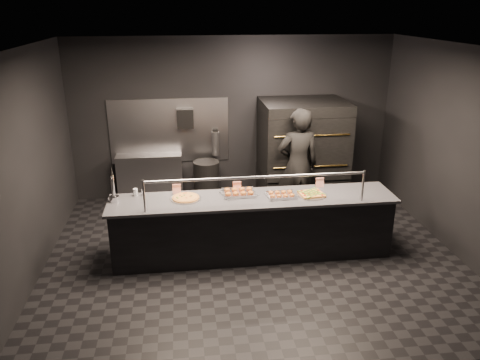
# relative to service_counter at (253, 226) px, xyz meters

# --- Properties ---
(room) EXTENTS (6.04, 6.00, 3.00)m
(room) POSITION_rel_service_counter_xyz_m (-0.02, 0.05, 1.03)
(room) COLOR black
(room) RESTS_ON ground
(service_counter) EXTENTS (4.10, 0.78, 1.37)m
(service_counter) POSITION_rel_service_counter_xyz_m (0.00, 0.00, 0.00)
(service_counter) COLOR black
(service_counter) RESTS_ON ground
(pizza_oven) EXTENTS (1.50, 1.23, 1.91)m
(pizza_oven) POSITION_rel_service_counter_xyz_m (1.20, 1.90, 0.50)
(pizza_oven) COLOR black
(pizza_oven) RESTS_ON ground
(prep_shelf) EXTENTS (1.20, 0.35, 0.90)m
(prep_shelf) POSITION_rel_service_counter_xyz_m (-1.60, 2.32, -0.01)
(prep_shelf) COLOR #99999E
(prep_shelf) RESTS_ON ground
(towel_dispenser) EXTENTS (0.30, 0.20, 0.35)m
(towel_dispenser) POSITION_rel_service_counter_xyz_m (-0.90, 2.39, 1.09)
(towel_dispenser) COLOR black
(towel_dispenser) RESTS_ON room
(fire_extinguisher) EXTENTS (0.14, 0.14, 0.51)m
(fire_extinguisher) POSITION_rel_service_counter_xyz_m (-0.35, 2.40, 0.60)
(fire_extinguisher) COLOR #B2B2B7
(fire_extinguisher) RESTS_ON room
(beer_tap) EXTENTS (0.14, 0.19, 0.52)m
(beer_tap) POSITION_rel_service_counter_xyz_m (-1.95, 0.11, 0.61)
(beer_tap) COLOR silver
(beer_tap) RESTS_ON service_counter
(round_pizza) EXTENTS (0.44, 0.44, 0.03)m
(round_pizza) POSITION_rel_service_counter_xyz_m (-0.96, 0.08, 0.47)
(round_pizza) COLOR silver
(round_pizza) RESTS_ON service_counter
(slider_tray_a) EXTENTS (0.55, 0.47, 0.08)m
(slider_tray_a) POSITION_rel_service_counter_xyz_m (-0.19, 0.15, 0.49)
(slider_tray_a) COLOR silver
(slider_tray_a) RESTS_ON service_counter
(slider_tray_b) EXTENTS (0.45, 0.36, 0.06)m
(slider_tray_b) POSITION_rel_service_counter_xyz_m (0.41, -0.01, 0.48)
(slider_tray_b) COLOR silver
(slider_tray_b) RESTS_ON service_counter
(square_pizza) EXTENTS (0.42, 0.42, 0.05)m
(square_pizza) POSITION_rel_service_counter_xyz_m (0.85, -0.02, 0.47)
(square_pizza) COLOR silver
(square_pizza) RESTS_ON service_counter
(condiment_jar) EXTENTS (0.16, 0.06, 0.11)m
(condiment_jar) POSITION_rel_service_counter_xyz_m (-1.64, 0.28, 0.51)
(condiment_jar) COLOR silver
(condiment_jar) RESTS_ON service_counter
(tent_cards) EXTENTS (2.26, 0.04, 0.15)m
(tent_cards) POSITION_rel_service_counter_xyz_m (-0.07, 0.28, 0.53)
(tent_cards) COLOR white
(tent_cards) RESTS_ON service_counter
(trash_bin) EXTENTS (0.48, 0.48, 0.80)m
(trash_bin) POSITION_rel_service_counter_xyz_m (-0.55, 2.07, -0.06)
(trash_bin) COLOR black
(trash_bin) RESTS_ON ground
(worker) EXTENTS (0.74, 0.52, 1.95)m
(worker) POSITION_rel_service_counter_xyz_m (0.94, 1.16, 0.51)
(worker) COLOR black
(worker) RESTS_ON ground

